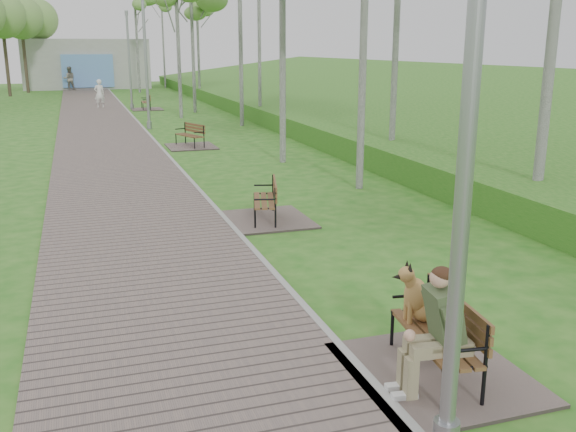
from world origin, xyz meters
name	(u,v)px	position (x,y,z in m)	size (l,w,h in m)	color
ground	(325,332)	(0.00, 0.00, 0.00)	(120.00, 120.00, 0.00)	#246919
walkway	(101,129)	(-1.75, 21.50, 0.02)	(3.50, 67.00, 0.04)	#695A55
kerb	(143,128)	(0.00, 21.50, 0.03)	(0.10, 67.00, 0.05)	#999993
embankment	(408,122)	(12.00, 20.00, 0.00)	(14.00, 70.00, 1.60)	#629538
building_north	(87,64)	(-1.50, 50.97, 1.99)	(10.00, 5.20, 4.00)	#9E9E99
bench_main	(432,340)	(0.64, -1.42, 0.44)	(1.80, 2.00, 1.57)	#695A55
bench_second	(265,212)	(0.75, 5.25, 0.19)	(1.68, 1.87, 1.03)	#695A55
bench_third	(190,142)	(1.01, 15.49, 0.18)	(1.64, 1.82, 1.01)	#695A55
bench_far	(146,106)	(1.06, 30.01, 0.19)	(1.68, 1.86, 1.03)	#695A55
lamp_post_near	(467,138)	(0.07, -2.64, 2.75)	(0.23, 0.23, 5.88)	gray
lamp_post_second	(146,67)	(0.24, 21.11, 2.58)	(0.21, 0.21, 5.53)	gray
lamp_post_third	(130,64)	(0.33, 30.39, 2.47)	(0.20, 0.20, 5.29)	gray
pedestrian_near	(99,94)	(-1.33, 31.80, 0.80)	(0.59, 0.39, 1.61)	white
pedestrian_far	(69,79)	(-2.96, 47.78, 0.94)	(0.91, 0.71, 1.88)	gray
birch_distant_a	(135,2)	(2.10, 44.03, 6.60)	(2.52, 2.52, 8.40)	silver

